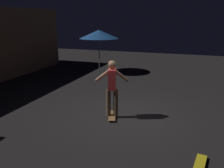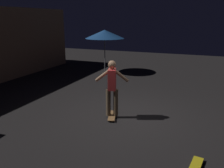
# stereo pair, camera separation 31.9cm
# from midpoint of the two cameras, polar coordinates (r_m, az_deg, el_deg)

# --- Properties ---
(ground_plane) EXTENTS (28.00, 28.00, 0.00)m
(ground_plane) POSITION_cam_midpoint_polar(r_m,az_deg,el_deg) (7.31, 4.59, -7.81)
(ground_plane) COLOR black
(patio_umbrella) EXTENTS (2.10, 2.10, 2.30)m
(patio_umbrella) POSITION_cam_midpoint_polar(r_m,az_deg,el_deg) (12.94, -1.06, 11.91)
(patio_umbrella) COLOR slate
(patio_umbrella) RESTS_ON ground_plane
(skateboard_ridden) EXTENTS (0.80, 0.43, 0.07)m
(skateboard_ridden) POSITION_cam_midpoint_polar(r_m,az_deg,el_deg) (7.20, 1.28, -7.65)
(skateboard_ridden) COLOR olive
(skateboard_ridden) RESTS_ON ground_plane
(skateboard_spare) EXTENTS (0.80, 0.30, 0.07)m
(skateboard_spare) POSITION_cam_midpoint_polar(r_m,az_deg,el_deg) (5.27, 21.10, -18.23)
(skateboard_spare) COLOR gold
(skateboard_spare) RESTS_ON ground_plane
(skater) EXTENTS (0.43, 0.96, 1.67)m
(skater) POSITION_cam_midpoint_polar(r_m,az_deg,el_deg) (6.88, 1.33, -0.12)
(skater) COLOR brown
(skater) RESTS_ON skateboard_ridden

